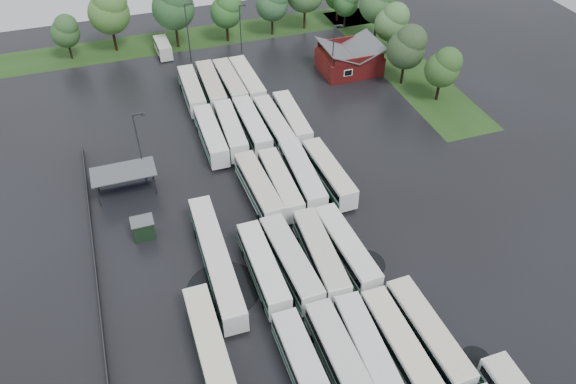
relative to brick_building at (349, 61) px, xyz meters
name	(u,v)px	position (x,y,z in m)	size (l,w,h in m)	color
ground	(306,278)	(-24.00, -42.77, -1.87)	(160.00, 160.00, 0.00)	black
brick_building	(349,61)	(0.00, 0.00, 0.00)	(10.07, 8.60, 5.39)	maroon
wash_shed	(123,173)	(-41.20, -20.74, 1.12)	(8.20, 4.20, 3.58)	#2D2D30
utility_hut	(143,228)	(-40.20, -30.17, -0.55)	(2.70, 2.20, 2.62)	black
grass_strip_north	(201,37)	(-22.00, 22.03, -1.86)	(80.00, 10.00, 0.01)	#1E3D13
grass_strip_east	(399,62)	(10.00, 0.03, -1.86)	(10.00, 50.00, 0.01)	#1E3D13
west_fence	(96,272)	(-46.20, -34.77, -1.27)	(0.10, 50.00, 1.20)	#2D2D30
bus_r1c0	(305,371)	(-28.57, -54.85, 0.03)	(2.75, 12.39, 3.44)	silver
bus_r1c1	(342,362)	(-25.01, -55.13, 0.09)	(2.80, 12.80, 3.56)	silver
bus_r1c2	(369,353)	(-22.20, -55.08, 0.07)	(3.21, 12.72, 3.51)	silver
bus_r1c3	(400,346)	(-19.00, -55.32, 0.05)	(2.75, 12.54, 3.49)	silver
bus_r1c4	(428,334)	(-15.77, -55.00, 0.07)	(3.08, 12.73, 3.52)	silver
bus_r2c0	(263,268)	(-28.56, -41.40, 0.02)	(2.67, 12.36, 3.44)	silver
bus_r2c1	(291,262)	(-25.39, -41.60, 0.11)	(3.37, 13.01, 3.59)	silver
bus_r2c2	(320,255)	(-21.91, -41.76, 0.10)	(3.31, 12.94, 3.57)	silver
bus_r2c3	(346,249)	(-18.72, -41.71, 0.06)	(3.24, 12.67, 3.50)	silver
bus_r3c1	(259,188)	(-25.11, -28.13, 0.06)	(3.14, 12.68, 3.50)	silver
bus_r3c2	(280,184)	(-22.19, -28.24, 0.03)	(2.82, 12.41, 3.44)	silver
bus_r3c3	(302,175)	(-18.96, -27.63, 0.13)	(3.31, 13.15, 3.63)	silver
bus_r3c4	(329,173)	(-15.42, -28.24, 0.06)	(3.12, 12.66, 3.50)	silver
bus_r4c0	(211,135)	(-28.25, -14.54, 0.06)	(2.83, 12.63, 3.51)	silver
bus_r4c1	(231,130)	(-25.18, -14.09, 0.06)	(3.20, 12.70, 3.51)	silver
bus_r4c2	(252,126)	(-21.94, -14.15, 0.08)	(2.77, 12.74, 3.54)	silver
bus_r4c3	(274,124)	(-18.74, -14.69, 0.03)	(2.83, 12.41, 3.44)	silver
bus_r4c4	(292,119)	(-15.71, -14.30, 0.03)	(3.04, 12.46, 3.45)	silver
bus_r5c0	(192,90)	(-28.27, -1.00, 0.03)	(2.94, 12.46, 3.45)	silver
bus_r5c1	(211,86)	(-25.01, -0.83, 0.10)	(3.07, 12.93, 3.58)	silver
bus_r5c2	(230,83)	(-21.85, -0.85, 0.07)	(2.88, 12.70, 3.52)	silver
bus_r5c3	(247,81)	(-18.98, -1.09, 0.10)	(2.95, 12.87, 3.57)	silver
artic_bus_west_b	(216,259)	(-33.17, -38.53, 0.07)	(2.98, 18.86, 3.49)	silver
artic_bus_west_c	(216,369)	(-36.37, -51.96, 0.03)	(2.65, 18.46, 3.42)	silver
minibus	(163,48)	(-30.10, 16.71, -0.36)	(2.53, 6.30, 2.72)	silver
tree_north_0	(66,31)	(-46.24, 20.77, 3.58)	(5.11, 5.11, 8.46)	black
tree_north_1	(109,10)	(-38.07, 21.43, 6.05)	(7.43, 7.43, 12.31)	black
tree_north_2	(174,5)	(-26.76, 19.13, 6.42)	(7.77, 7.77, 12.87)	black
tree_north_3	(227,10)	(-17.17, 18.51, 4.44)	(5.92, 5.92, 9.81)	black
tree_north_4	(273,2)	(-8.12, 18.52, 4.73)	(6.19, 6.19, 10.25)	black
tree_east_0	(444,67)	(9.93, -13.79, 4.07)	(5.59, 5.57, 9.23)	black
tree_east_1	(408,47)	(6.93, -7.12, 4.96)	(6.40, 6.40, 10.61)	black
tree_east_2	(393,21)	(9.66, 3.47, 4.51)	(5.98, 5.98, 9.91)	black
tree_east_3	(380,1)	(10.16, 10.07, 5.74)	(7.14, 7.14, 11.82)	black
tree_east_4	(347,2)	(6.65, 17.02, 3.42)	(4.96, 4.96, 8.22)	black
lamp_post_ne	(334,51)	(-4.65, -3.47, 4.29)	(1.63, 0.32, 10.61)	#2D2D30
lamp_post_nw	(140,143)	(-38.39, -19.24, 4.23)	(1.62, 0.31, 10.49)	#2D2D30
lamp_post_back_w	(188,29)	(-25.66, 12.65, 4.40)	(1.66, 0.32, 10.79)	#2D2D30
lamp_post_back_e	(241,26)	(-16.08, 12.75, 3.48)	(1.42, 0.28, 9.20)	#2D2D30
puddle_2	(223,289)	(-33.19, -41.36, -1.86)	(8.27, 8.27, 0.01)	black
puddle_3	(366,264)	(-16.67, -43.05, -1.86)	(4.52, 4.52, 0.01)	black
puddle_4	(476,359)	(-11.79, -58.01, -1.86)	(3.06, 3.06, 0.01)	black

